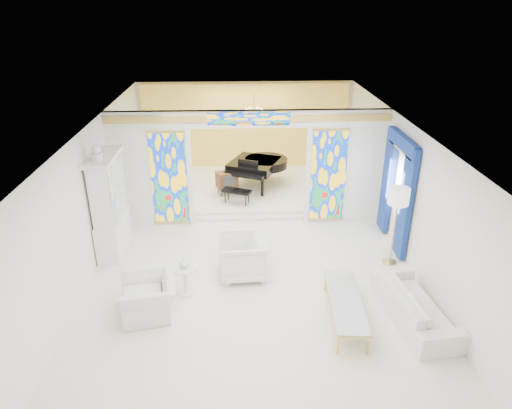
{
  "coord_description": "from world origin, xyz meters",
  "views": [
    {
      "loc": [
        -0.3,
        -8.94,
        5.54
      ],
      "look_at": [
        0.1,
        0.2,
        1.32
      ],
      "focal_mm": 32.0,
      "sensor_mm": 36.0,
      "label": 1
    }
  ],
  "objects_px": {
    "armchair_right": "(243,257)",
    "coffee_table": "(346,301)",
    "china_cabinet": "(110,206)",
    "sofa": "(415,304)",
    "grand_piano": "(259,165)",
    "tv_console": "(227,180)",
    "armchair_left": "(149,296)"
  },
  "relations": [
    {
      "from": "armchair_right",
      "to": "coffee_table",
      "type": "relative_size",
      "value": 0.49
    },
    {
      "from": "china_cabinet",
      "to": "sofa",
      "type": "height_order",
      "value": "china_cabinet"
    },
    {
      "from": "sofa",
      "to": "grand_piano",
      "type": "height_order",
      "value": "grand_piano"
    },
    {
      "from": "armchair_right",
      "to": "tv_console",
      "type": "bearing_deg",
      "value": -177.76
    },
    {
      "from": "coffee_table",
      "to": "china_cabinet",
      "type": "bearing_deg",
      "value": 150.59
    },
    {
      "from": "armchair_left",
      "to": "armchair_right",
      "type": "distance_m",
      "value": 2.15
    },
    {
      "from": "tv_console",
      "to": "armchair_right",
      "type": "bearing_deg",
      "value": -104.47
    },
    {
      "from": "armchair_right",
      "to": "sofa",
      "type": "distance_m",
      "value": 3.55
    },
    {
      "from": "armchair_left",
      "to": "armchair_right",
      "type": "relative_size",
      "value": 1.13
    },
    {
      "from": "grand_piano",
      "to": "coffee_table",
      "type": "bearing_deg",
      "value": -54.8
    },
    {
      "from": "armchair_left",
      "to": "grand_piano",
      "type": "distance_m",
      "value": 6.32
    },
    {
      "from": "china_cabinet",
      "to": "coffee_table",
      "type": "xyz_separation_m",
      "value": [
        4.87,
        -2.74,
        -0.77
      ]
    },
    {
      "from": "armchair_right",
      "to": "coffee_table",
      "type": "xyz_separation_m",
      "value": [
        1.87,
        -1.57,
        -0.05
      ]
    },
    {
      "from": "armchair_left",
      "to": "coffee_table",
      "type": "bearing_deg",
      "value": 73.09
    },
    {
      "from": "grand_piano",
      "to": "tv_console",
      "type": "relative_size",
      "value": 3.74
    },
    {
      "from": "armchair_right",
      "to": "tv_console",
      "type": "height_order",
      "value": "armchair_right"
    },
    {
      "from": "china_cabinet",
      "to": "armchair_right",
      "type": "bearing_deg",
      "value": -21.41
    },
    {
      "from": "china_cabinet",
      "to": "tv_console",
      "type": "bearing_deg",
      "value": 47.83
    },
    {
      "from": "china_cabinet",
      "to": "sofa",
      "type": "distance_m",
      "value": 6.81
    },
    {
      "from": "armchair_left",
      "to": "grand_piano",
      "type": "height_order",
      "value": "grand_piano"
    },
    {
      "from": "armchair_left",
      "to": "tv_console",
      "type": "distance_m",
      "value": 5.43
    },
    {
      "from": "grand_piano",
      "to": "sofa",
      "type": "bearing_deg",
      "value": -43.96
    },
    {
      "from": "china_cabinet",
      "to": "tv_console",
      "type": "distance_m",
      "value": 3.92
    },
    {
      "from": "china_cabinet",
      "to": "armchair_left",
      "type": "bearing_deg",
      "value": -63.11
    },
    {
      "from": "armchair_right",
      "to": "sofa",
      "type": "xyz_separation_m",
      "value": [
        3.17,
        -1.59,
        -0.13
      ]
    },
    {
      "from": "armchair_left",
      "to": "armchair_right",
      "type": "height_order",
      "value": "armchair_right"
    },
    {
      "from": "coffee_table",
      "to": "armchair_right",
      "type": "bearing_deg",
      "value": 140.04
    },
    {
      "from": "china_cabinet",
      "to": "coffee_table",
      "type": "distance_m",
      "value": 5.64
    },
    {
      "from": "armchair_right",
      "to": "grand_piano",
      "type": "height_order",
      "value": "grand_piano"
    },
    {
      "from": "coffee_table",
      "to": "armchair_left",
      "type": "bearing_deg",
      "value": 174.05
    },
    {
      "from": "coffee_table",
      "to": "grand_piano",
      "type": "distance_m",
      "value": 6.37
    },
    {
      "from": "sofa",
      "to": "china_cabinet",
      "type": "bearing_deg",
      "value": 59.43
    }
  ]
}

